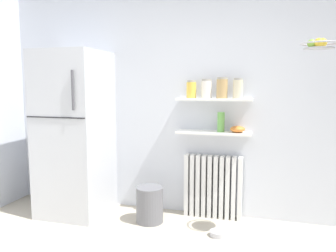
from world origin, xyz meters
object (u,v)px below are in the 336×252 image
at_px(storage_jar_0, 191,89).
at_px(storage_jar_1, 206,89).
at_px(shelf_bowl, 238,129).
at_px(hanging_fruit_basket, 319,44).
at_px(vase, 221,122).
at_px(storage_jar_2, 222,88).
at_px(pet_food_bowl, 218,233).
at_px(trash_bin, 150,205).
at_px(radiator, 213,187).
at_px(storage_jar_3, 238,88).
at_px(refrigerator, 75,133).

xyz_separation_m(storage_jar_0, storage_jar_1, (0.17, 0.00, 0.01)).
relative_size(shelf_bowl, hanging_fruit_basket, 0.52).
xyz_separation_m(vase, shelf_bowl, (0.18, 0.00, -0.07)).
bearing_deg(storage_jar_2, pet_food_bowl, -84.55).
relative_size(storage_jar_2, trash_bin, 0.57).
distance_m(radiator, storage_jar_0, 1.10).
bearing_deg(storage_jar_0, vase, 0.00).
bearing_deg(hanging_fruit_basket, trash_bin, 174.77).
height_order(storage_jar_0, storage_jar_1, storage_jar_1).
bearing_deg(trash_bin, vase, 22.71).
xyz_separation_m(storage_jar_1, trash_bin, (-0.55, -0.30, -1.24)).
bearing_deg(storage_jar_0, radiator, 6.89).
relative_size(storage_jar_3, vase, 1.00).
bearing_deg(vase, refrigerator, -171.33).
bearing_deg(storage_jar_2, shelf_bowl, 0.00).
distance_m(refrigerator, storage_jar_3, 1.88).
bearing_deg(shelf_bowl, trash_bin, -161.46).
xyz_separation_m(shelf_bowl, trash_bin, (-0.89, -0.30, -0.81)).
bearing_deg(refrigerator, pet_food_bowl, -6.56).
bearing_deg(hanging_fruit_basket, storage_jar_2, 152.86).
bearing_deg(vase, shelf_bowl, 0.00).
bearing_deg(storage_jar_0, storage_jar_3, 0.00).
xyz_separation_m(storage_jar_0, trash_bin, (-0.38, -0.30, -1.23)).
height_order(refrigerator, trash_bin, refrigerator).
distance_m(vase, trash_bin, 1.17).
bearing_deg(trash_bin, radiator, 27.38).
height_order(radiator, vase, vase).
distance_m(radiator, pet_food_bowl, 0.58).
relative_size(storage_jar_3, hanging_fruit_basket, 0.70).
bearing_deg(trash_bin, storage_jar_1, 28.43).
relative_size(radiator, storage_jar_2, 3.16).
height_order(shelf_bowl, hanging_fruit_basket, hanging_fruit_basket).
bearing_deg(storage_jar_2, storage_jar_0, -180.00).
distance_m(storage_jar_3, pet_food_bowl, 1.48).
relative_size(radiator, shelf_bowl, 4.42).
height_order(refrigerator, radiator, refrigerator).
relative_size(storage_jar_0, hanging_fruit_basket, 0.63).
distance_m(radiator, storage_jar_1, 1.09).
bearing_deg(storage_jar_1, trash_bin, -151.57).
xyz_separation_m(refrigerator, storage_jar_2, (1.63, 0.25, 0.52)).
relative_size(radiator, storage_jar_3, 3.29).
relative_size(refrigerator, storage_jar_1, 9.05).
distance_m(storage_jar_1, pet_food_bowl, 1.49).
relative_size(storage_jar_2, storage_jar_3, 1.04).
bearing_deg(storage_jar_1, hanging_fruit_basket, -23.27).
bearing_deg(trash_bin, hanging_fruit_basket, -5.23).
xyz_separation_m(radiator, vase, (0.08, -0.03, 0.73)).
bearing_deg(pet_food_bowl, storage_jar_3, 74.27).
bearing_deg(storage_jar_3, trash_bin, -161.34).
xyz_separation_m(storage_jar_0, pet_food_bowl, (0.37, -0.44, -1.40)).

